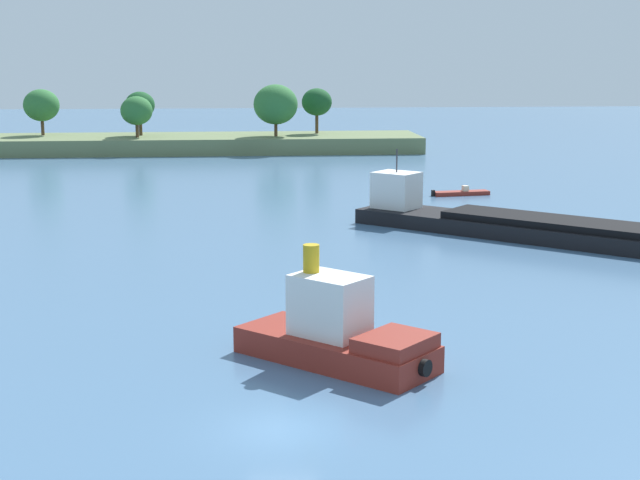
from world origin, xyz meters
TOP-DOWN VIEW (x-y plane):
  - ground_plane at (0.00, 0.00)m, footprint 400.00×400.00m
  - treeline_island at (-19.92, 96.86)m, footprint 88.12×13.01m
  - tugboat at (2.69, 7.08)m, footprint 8.65×8.44m
  - fishing_skiff at (19.20, 54.43)m, footprint 5.59×2.00m
  - cargo_barge at (22.99, 30.18)m, footprint 32.21×29.29m

SIDE VIEW (x-z plane):
  - ground_plane at x=0.00m, z-range 0.00..0.00m
  - fishing_skiff at x=19.20m, z-range -0.22..0.65m
  - cargo_barge at x=22.99m, z-range -1.98..3.71m
  - tugboat at x=2.69m, z-range -1.21..3.73m
  - treeline_island at x=-19.92m, z-range -2.46..6.49m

